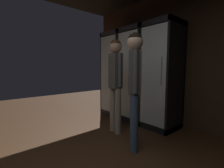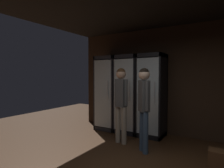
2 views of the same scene
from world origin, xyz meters
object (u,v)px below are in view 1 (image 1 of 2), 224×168
object	(u,v)px
shopper_near	(115,76)
shopper_far	(135,78)
cooler_left	(138,76)
cooler_center	(163,77)
cooler_far_left	(119,75)

from	to	relation	value
shopper_near	shopper_far	size ratio (longest dim) A/B	1.01
cooler_left	cooler_center	xyz separation A→B (m)	(0.65, 0.00, 0.01)
cooler_far_left	cooler_center	distance (m)	1.30
shopper_far	cooler_center	bearing A→B (deg)	101.09
cooler_left	shopper_far	size ratio (longest dim) A/B	1.23
shopper_far	cooler_left	bearing A→B (deg)	127.88
cooler_far_left	shopper_near	bearing A→B (deg)	-45.83
cooler_left	shopper_far	bearing A→B (deg)	-52.12
cooler_center	shopper_near	bearing A→B (deg)	-114.82
cooler_center	shopper_far	size ratio (longest dim) A/B	1.23
cooler_far_left	cooler_center	world-z (taller)	same
shopper_near	shopper_far	bearing A→B (deg)	-18.14
cooler_center	shopper_near	world-z (taller)	cooler_center
shopper_near	shopper_far	world-z (taller)	shopper_near
cooler_left	shopper_far	xyz separation A→B (m)	(0.87, -1.12, 0.04)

